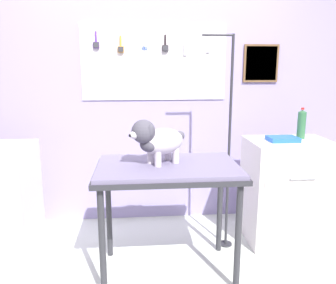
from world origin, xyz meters
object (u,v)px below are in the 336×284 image
object	(u,v)px
cabinet_right	(286,191)
soda_bottle	(301,124)
grooming_table	(168,176)
dog	(157,140)
grooming_arm	(228,153)

from	to	relation	value
cabinet_right	soda_bottle	xyz separation A→B (m)	(0.12, 0.08, 0.57)
cabinet_right	soda_bottle	distance (m)	0.59
grooming_table	cabinet_right	distance (m)	1.18
dog	grooming_table	bearing A→B (deg)	-11.33
grooming_arm	cabinet_right	world-z (taller)	grooming_arm
grooming_table	dog	world-z (taller)	dog
cabinet_right	grooming_table	bearing A→B (deg)	-158.66
cabinet_right	soda_bottle	world-z (taller)	soda_bottle
grooming_table	soda_bottle	size ratio (longest dim) A/B	3.78
grooming_table	dog	bearing A→B (deg)	168.67
cabinet_right	soda_bottle	size ratio (longest dim) A/B	3.32
grooming_arm	soda_bottle	size ratio (longest dim) A/B	6.49
grooming_table	grooming_arm	xyz separation A→B (m)	(0.52, 0.34, 0.07)
grooming_table	cabinet_right	size ratio (longest dim) A/B	1.14
dog	cabinet_right	world-z (taller)	dog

